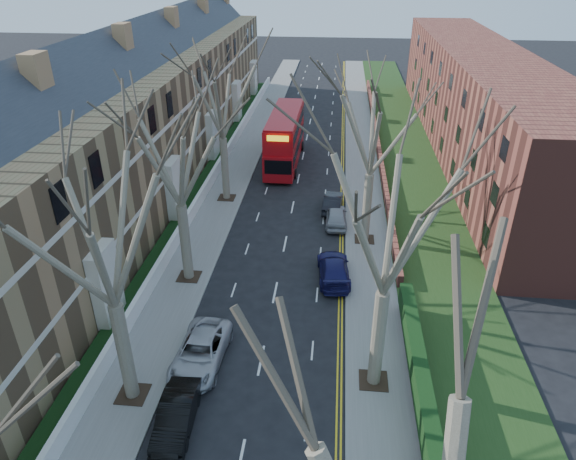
# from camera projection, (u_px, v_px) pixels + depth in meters

# --- Properties ---
(pavement_left) EXTENTS (3.00, 102.00, 0.12)m
(pavement_left) POSITION_uv_depth(u_px,v_px,m) (245.00, 153.00, 53.16)
(pavement_left) COLOR slate
(pavement_left) RESTS_ON ground
(pavement_right) EXTENTS (3.00, 102.00, 0.12)m
(pavement_right) POSITION_uv_depth(u_px,v_px,m) (362.00, 157.00, 52.12)
(pavement_right) COLOR slate
(pavement_right) RESTS_ON ground
(terrace_left) EXTENTS (9.70, 78.00, 13.60)m
(terrace_left) POSITION_uv_depth(u_px,v_px,m) (140.00, 122.00, 44.20)
(terrace_left) COLOR #94704B
(terrace_left) RESTS_ON ground
(flats_right) EXTENTS (13.97, 54.00, 10.00)m
(flats_right) POSITION_uv_depth(u_px,v_px,m) (477.00, 102.00, 52.25)
(flats_right) COLOR brown
(flats_right) RESTS_ON ground
(front_wall_left) EXTENTS (0.30, 78.00, 1.00)m
(front_wall_left) POSITION_uv_depth(u_px,v_px,m) (212.00, 178.00, 46.05)
(front_wall_left) COLOR white
(front_wall_left) RESTS_ON ground
(grass_verge_right) EXTENTS (6.00, 102.00, 0.06)m
(grass_verge_right) POSITION_uv_depth(u_px,v_px,m) (407.00, 158.00, 51.69)
(grass_verge_right) COLOR #1F3B15
(grass_verge_right) RESTS_ON ground
(tree_left_mid) EXTENTS (10.50, 10.50, 14.71)m
(tree_left_mid) POSITION_uv_depth(u_px,v_px,m) (97.00, 218.00, 19.78)
(tree_left_mid) COLOR brown
(tree_left_mid) RESTS_ON ground
(tree_left_far) EXTENTS (10.15, 10.15, 14.22)m
(tree_left_far) POSITION_uv_depth(u_px,v_px,m) (174.00, 141.00, 28.65)
(tree_left_far) COLOR brown
(tree_left_far) RESTS_ON ground
(tree_left_dist) EXTENTS (10.50, 10.50, 14.71)m
(tree_left_dist) POSITION_uv_depth(u_px,v_px,m) (220.00, 85.00, 38.96)
(tree_left_dist) COLOR brown
(tree_left_dist) RESTS_ON ground
(tree_right_mid) EXTENTS (10.50, 10.50, 14.71)m
(tree_right_mid) POSITION_uv_depth(u_px,v_px,m) (392.00, 208.00, 20.54)
(tree_right_mid) COLOR brown
(tree_right_mid) RESTS_ON ground
(tree_right_far) EXTENTS (10.15, 10.15, 14.22)m
(tree_right_far) POSITION_uv_depth(u_px,v_px,m) (374.00, 116.00, 32.90)
(tree_right_far) COLOR brown
(tree_right_far) RESTS_ON ground
(double_decker_bus) EXTENTS (3.08, 11.86, 4.92)m
(double_decker_bus) POSITION_uv_depth(u_px,v_px,m) (285.00, 139.00, 49.77)
(double_decker_bus) COLOR #A10B11
(double_decker_bus) RESTS_ON ground
(car_left_mid) EXTENTS (1.65, 4.24, 1.38)m
(car_left_mid) POSITION_uv_depth(u_px,v_px,m) (176.00, 415.00, 22.51)
(car_left_mid) COLOR black
(car_left_mid) RESTS_ON ground
(car_left_far) EXTENTS (2.57, 5.18, 1.41)m
(car_left_far) POSITION_uv_depth(u_px,v_px,m) (201.00, 352.00, 26.04)
(car_left_far) COLOR #ADADB2
(car_left_far) RESTS_ON ground
(car_right_near) EXTENTS (2.39, 4.98, 1.40)m
(car_right_near) POSITION_uv_depth(u_px,v_px,m) (334.00, 269.00, 32.78)
(car_right_near) COLOR #17154C
(car_right_near) RESTS_ON ground
(car_right_mid) EXTENTS (1.78, 4.12, 1.38)m
(car_right_mid) POSITION_uv_depth(u_px,v_px,m) (336.00, 216.00, 39.27)
(car_right_mid) COLOR #93959B
(car_right_mid) RESTS_ON ground
(car_right_far) EXTENTS (1.69, 4.14, 1.34)m
(car_right_far) POSITION_uv_depth(u_px,v_px,m) (333.00, 202.00, 41.50)
(car_right_far) COLOR black
(car_right_far) RESTS_ON ground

